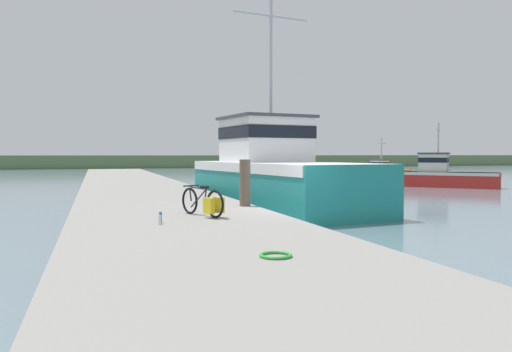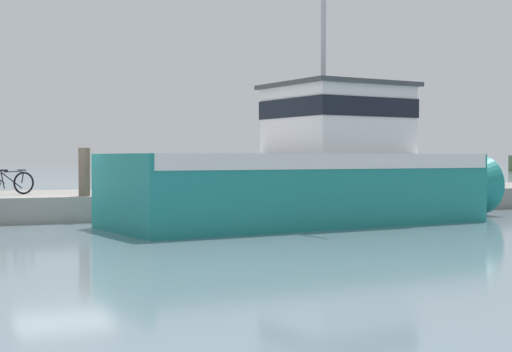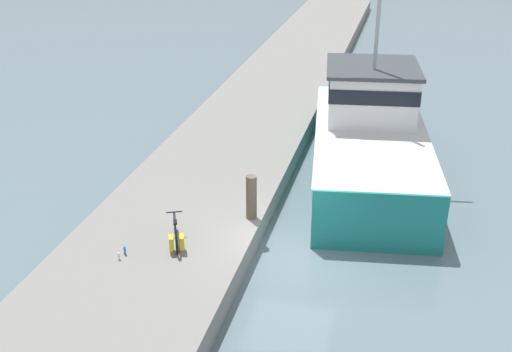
{
  "view_description": "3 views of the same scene",
  "coord_description": "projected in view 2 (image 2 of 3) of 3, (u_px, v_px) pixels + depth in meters",
  "views": [
    {
      "loc": [
        -5.47,
        -12.97,
        2.22
      ],
      "look_at": [
        -0.23,
        3.2,
        1.48
      ],
      "focal_mm": 35.0,
      "sensor_mm": 36.0,
      "label": 1
    },
    {
      "loc": [
        20.59,
        -3.4,
        1.81
      ],
      "look_at": [
        0.33,
        5.29,
        1.28
      ],
      "focal_mm": 55.0,
      "sensor_mm": 36.0,
      "label": 2
    },
    {
      "loc": [
        2.8,
        -15.45,
        9.82
      ],
      "look_at": [
        -1.78,
        3.1,
        1.0
      ],
      "focal_mm": 45.0,
      "sensor_mm": 36.0,
      "label": 3
    }
  ],
  "objects": [
    {
      "name": "dock_pier",
      "position": [
        44.0,
        205.0,
        23.57
      ],
      "size": [
        5.09,
        80.0,
        0.72
      ],
      "primitive_type": "cube",
      "color": "gray",
      "rests_on": "ground_plane"
    },
    {
      "name": "fishing_boat_main",
      "position": [
        316.0,
        170.0,
        21.37
      ],
      "size": [
        5.16,
        12.36,
        9.34
      ],
      "rotation": [
        0.0,
        0.0,
        0.13
      ],
      "color": "teal",
      "rests_on": "ground_plane"
    },
    {
      "name": "ground_plane",
      "position": [
        64.0,
        227.0,
        20.3
      ],
      "size": [
        320.0,
        320.0,
        0.0
      ],
      "primitive_type": "plane",
      "color": "slate"
    },
    {
      "name": "bicycle_touring",
      "position": [
        2.0,
        183.0,
        22.49
      ],
      "size": [
        0.83,
        1.62,
        0.73
      ],
      "rotation": [
        0.0,
        0.0,
        0.4
      ],
      "color": "black",
      "rests_on": "dock_pier"
    },
    {
      "name": "mooring_post",
      "position": [
        84.0,
        172.0,
        21.82
      ],
      "size": [
        0.32,
        0.32,
        1.35
      ],
      "primitive_type": "cylinder",
      "color": "brown",
      "rests_on": "dock_pier"
    }
  ]
}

